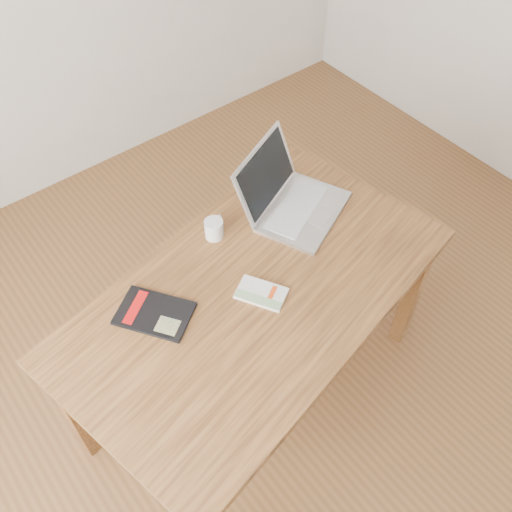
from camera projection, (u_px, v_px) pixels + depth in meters
room at (305, 186)px, 1.52m from camera, size 4.04×4.04×2.70m
desk at (255, 305)px, 2.12m from camera, size 1.59×1.10×0.75m
white_guidebook at (261, 293)px, 2.03m from camera, size 0.18×0.21×0.02m
black_guidebook at (154, 313)px, 1.98m from camera, size 0.28×0.31×0.01m
laptop at (290, 198)px, 2.28m from camera, size 0.49×0.48×0.25m
coffee_mug at (214, 228)px, 2.19m from camera, size 0.10×0.08×0.08m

